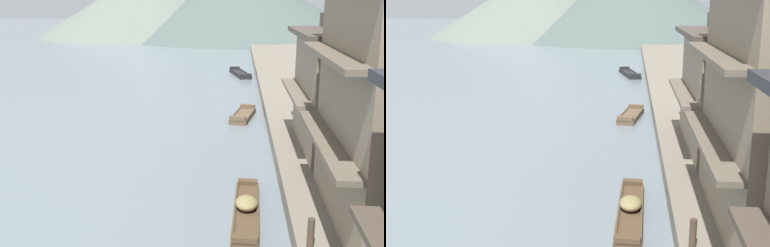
# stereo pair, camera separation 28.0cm
# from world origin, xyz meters

# --- Properties ---
(boat_moored_nearest) EXTENTS (1.06, 5.29, 0.63)m
(boat_moored_nearest) POSITION_xyz_m (4.73, 16.05, 0.20)
(boat_moored_nearest) COLOR brown
(boat_moored_nearest) RESTS_ON ground
(boat_moored_second) EXTENTS (2.32, 5.60, 0.56)m
(boat_moored_second) POSITION_xyz_m (4.53, 49.42, 0.18)
(boat_moored_second) COLOR #232326
(boat_moored_second) RESTS_ON ground
(boat_moored_third) EXTENTS (1.81, 4.14, 0.54)m
(boat_moored_third) POSITION_xyz_m (4.69, 30.73, 0.18)
(boat_moored_third) COLOR brown
(boat_moored_third) RESTS_ON ground
(house_waterfront_tall) EXTENTS (7.13, 8.15, 6.14)m
(house_waterfront_tall) POSITION_xyz_m (10.35, 22.55, 3.69)
(house_waterfront_tall) COLOR gray
(house_waterfront_tall) RESTS_ON riverbank_right
(mooring_post_dock_mid) EXTENTS (0.20, 0.20, 0.88)m
(mooring_post_dock_mid) POSITION_xyz_m (6.46, 12.45, 1.14)
(mooring_post_dock_mid) COLOR #473828
(mooring_post_dock_mid) RESTS_ON riverbank_right
(hill_far_west) EXTENTS (53.36, 53.36, 13.49)m
(hill_far_west) POSITION_xyz_m (4.93, 102.57, 6.74)
(hill_far_west) COLOR #4C5B56
(hill_far_west) RESTS_ON ground
(hill_far_centre) EXTENTS (47.76, 47.76, 14.28)m
(hill_far_centre) POSITION_xyz_m (-14.64, 106.05, 7.14)
(hill_far_centre) COLOR slate
(hill_far_centre) RESTS_ON ground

